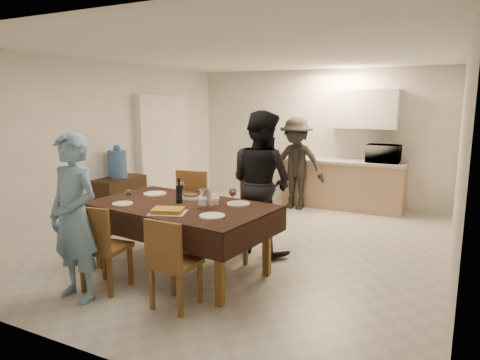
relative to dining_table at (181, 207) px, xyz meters
The scene contains 33 objects.
floor 1.53m from the dining_table, 74.74° to the left, with size 5.00×6.00×0.02m, color beige.
ceiling 2.24m from the dining_table, 74.74° to the left, with size 5.00×6.00×0.02m, color white.
wall_back 4.31m from the dining_table, 85.37° to the left, with size 5.00×0.02×2.60m, color white.
wall_front 1.84m from the dining_table, 78.74° to the right, with size 5.00×0.02×2.60m, color white.
wall_left 2.55m from the dining_table, 149.57° to the left, with size 0.02×6.00×2.60m, color white.
wall_right 3.16m from the dining_table, 23.98° to the left, with size 0.02×6.00×2.60m, color white.
stub_partition 3.23m from the dining_table, 130.08° to the left, with size 0.15×1.40×2.10m, color white.
kitchen_base_cabinet 4.07m from the dining_table, 76.53° to the left, with size 2.20×0.60×0.86m, color tan.
kitchen_worktop 4.06m from the dining_table, 76.53° to the left, with size 2.24×0.64×0.05m, color #ABABA5.
upper_cabinet 4.40m from the dining_table, 73.05° to the left, with size 1.20×0.34×0.70m, color white.
dining_table is the anchor object (origin of this frame).
chair_near_left 0.97m from the dining_table, 118.20° to the right, with size 0.46×0.46×0.51m.
chair_near_right 0.98m from the dining_table, 61.71° to the right, with size 0.42×0.42×0.49m.
chair_far_left 0.81m from the dining_table, 124.61° to the left, with size 0.52×0.52×0.56m.
chair_far_right 0.81m from the dining_table, 55.43° to the left, with size 0.57×0.57×0.55m.
console 2.25m from the dining_table, 150.66° to the left, with size 0.43×0.87×0.80m, color black.
water_jug 2.23m from the dining_table, 150.66° to the left, with size 0.29×0.29×0.44m, color #4473B7.
wine_bottle 0.20m from the dining_table, 135.00° to the left, with size 0.07×0.07×0.30m, color black, non-canonical shape.
water_pitcher 0.38m from the dining_table, ahead, with size 0.14×0.14×0.22m, color white.
savoury_tart 0.40m from the dining_table, 75.26° to the right, with size 0.38×0.28×0.05m, color gold.
salad_bowl 0.36m from the dining_table, 30.96° to the left, with size 0.20×0.20×0.08m, color white.
mushroom_dish 0.29m from the dining_table, 100.12° to the left, with size 0.21×0.21×0.04m, color white.
wine_glass_a 0.62m from the dining_table, 155.56° to the right, with size 0.08×0.08×0.18m, color white, non-canonical shape.
wine_glass_b 0.62m from the dining_table, 24.44° to the left, with size 0.09×0.09×0.20m, color white, non-canonical shape.
wine_glass_c 0.39m from the dining_table, 123.69° to the left, with size 0.09×0.09×0.21m, color white, non-canonical shape.
plate_near_left 0.67m from the dining_table, 153.43° to the right, with size 0.24×0.24×0.01m, color white.
plate_near_right 0.67m from the dining_table, 26.57° to the right, with size 0.27×0.27×0.02m, color white.
plate_far_left 0.67m from the dining_table, 153.43° to the left, with size 0.29×0.29×0.02m, color white.
plate_far_right 0.67m from the dining_table, 26.57° to the left, with size 0.27×0.27×0.02m, color white.
microwave 4.29m from the dining_table, 67.28° to the left, with size 0.58×0.39×0.32m, color white.
person_near 1.19m from the dining_table, 117.65° to the right, with size 0.62×0.41×1.70m, color #6590B1.
person_far 1.20m from the dining_table, 62.35° to the left, with size 0.91×0.71×1.88m, color black.
person_kitchen 3.50m from the dining_table, 87.26° to the left, with size 1.10×0.63×1.70m, color black.
Camera 1 is at (2.43, -5.24, 1.99)m, focal length 32.00 mm.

